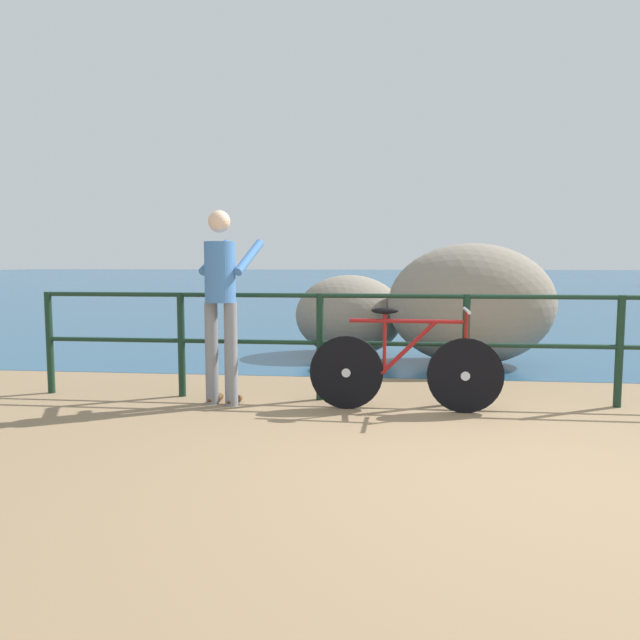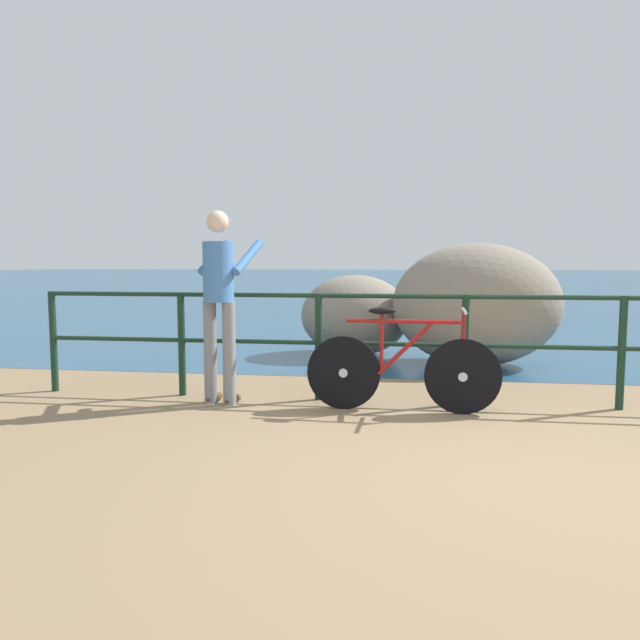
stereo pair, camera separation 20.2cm
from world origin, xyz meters
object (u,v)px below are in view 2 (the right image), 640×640
(bicycle, at_px, (403,368))
(breakwater_boulder_left, at_px, (355,315))
(breakwater_boulder_main, at_px, (476,305))
(person_at_railing, at_px, (220,297))

(bicycle, height_order, breakwater_boulder_left, breakwater_boulder_left)
(bicycle, height_order, breakwater_boulder_main, breakwater_boulder_main)
(person_at_railing, relative_size, breakwater_boulder_left, 1.17)
(breakwater_boulder_main, relative_size, breakwater_boulder_left, 1.39)
(bicycle, xyz_separation_m, breakwater_boulder_main, (0.90, 2.54, 0.39))
(breakwater_boulder_main, distance_m, breakwater_boulder_left, 1.71)
(bicycle, bearing_deg, breakwater_boulder_left, 104.51)
(bicycle, xyz_separation_m, person_at_railing, (-1.67, 0.07, 0.60))
(person_at_railing, xyz_separation_m, breakwater_boulder_main, (2.58, 2.47, -0.22))
(bicycle, bearing_deg, person_at_railing, 179.76)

